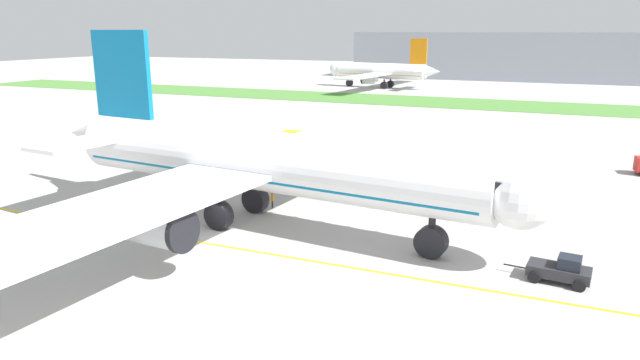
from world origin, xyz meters
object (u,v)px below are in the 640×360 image
(service_truck_baggage_loader, at_px, (293,140))
(pushback_tug, at_px, (561,270))
(ground_crew_wingwalker_port, at_px, (272,199))
(airliner_foreground, at_px, (259,162))
(parked_airliner_far_left, at_px, (382,71))

(service_truck_baggage_loader, bearing_deg, pushback_tug, -42.48)
(pushback_tug, bearing_deg, ground_crew_wingwalker_port, 164.18)
(airliner_foreground, distance_m, ground_crew_wingwalker_port, 7.61)
(ground_crew_wingwalker_port, xyz_separation_m, parked_airliner_far_left, (-28.05, 132.11, 4.47))
(pushback_tug, xyz_separation_m, parked_airliner_far_left, (-56.77, 140.25, 4.48))
(parked_airliner_far_left, bearing_deg, airliner_foreground, -77.86)
(parked_airliner_far_left, bearing_deg, ground_crew_wingwalker_port, -78.01)
(ground_crew_wingwalker_port, distance_m, parked_airliner_far_left, 135.13)
(service_truck_baggage_loader, distance_m, parked_airliner_far_left, 105.12)
(service_truck_baggage_loader, bearing_deg, parked_airliner_far_left, 99.23)
(airliner_foreground, relative_size, ground_crew_wingwalker_port, 51.48)
(ground_crew_wingwalker_port, relative_size, service_truck_baggage_loader, 0.30)
(service_truck_baggage_loader, height_order, parked_airliner_far_left, parked_airliner_far_left)
(airliner_foreground, distance_m, service_truck_baggage_loader, 36.30)
(pushback_tug, relative_size, service_truck_baggage_loader, 1.16)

